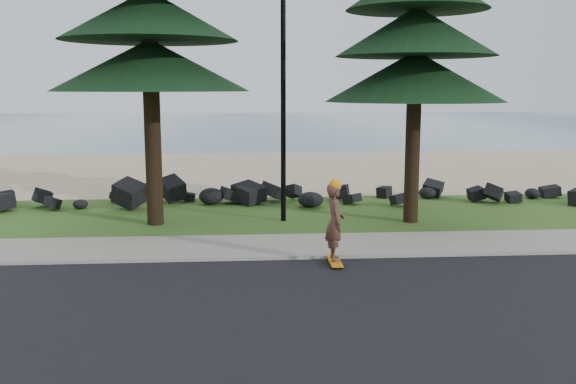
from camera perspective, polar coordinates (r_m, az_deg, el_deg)
The scene contains 9 objects.
ground at distance 14.80m, azimuth 0.41°, elevation -5.09°, with size 160.00×160.00×0.00m, color #3C581B.
road at distance 10.52m, azimuth 2.41°, elevation -11.12°, with size 160.00×7.00×0.02m, color black.
kerb at distance 13.92m, azimuth 0.71°, elevation -5.81°, with size 160.00×0.20×0.10m, color #9B958B.
sidewalk at distance 14.99m, azimuth 0.35°, elevation -4.75°, with size 160.00×2.00×0.08m, color gray.
beach_sand at distance 29.05m, azimuth -1.89°, elevation 2.03°, with size 160.00×15.00×0.01m, color tan.
ocean at distance 65.40m, azimuth -3.20°, elevation 6.06°, with size 160.00×58.00×0.01m, color #355765.
seawall_boulders at distance 20.26m, azimuth -0.86°, elevation -1.16°, with size 60.00×2.40×1.10m, color black, non-canonical shape.
lamp_post at distance 17.54m, azimuth -0.43°, elevation 10.79°, with size 0.25×0.14×8.14m.
skateboarder at distance 13.32m, azimuth 4.19°, elevation -2.72°, with size 0.39×0.97×1.80m.
Camera 1 is at (-1.15, -14.29, 3.68)m, focal length 40.00 mm.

